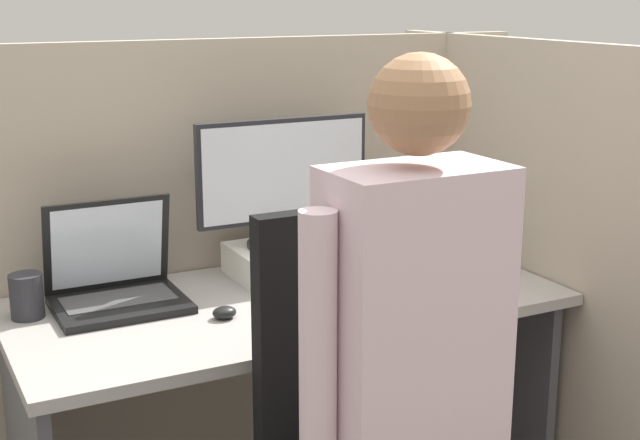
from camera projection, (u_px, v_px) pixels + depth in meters
cubicle_panel_back at (236, 270)px, 2.68m from camera, size 1.94×0.04×1.37m
cubicle_panel_right at (524, 275)px, 2.64m from camera, size 0.04×1.31×1.37m
desk at (287, 358)px, 2.40m from camera, size 1.44×0.68×0.71m
paper_box at (285, 260)px, 2.54m from camera, size 0.30×0.24×0.09m
monitor at (284, 180)px, 2.48m from camera, size 0.51×0.21×0.36m
laptop at (116, 285)px, 2.29m from camera, size 0.33×0.26×0.27m
mouse at (224, 313)px, 2.21m from camera, size 0.06×0.05×0.03m
stapler at (472, 259)px, 2.62m from camera, size 0.04×0.16×0.04m
carrot_toy at (390, 308)px, 2.22m from camera, size 0.04×0.13×0.04m
person at (426, 370)px, 1.68m from camera, size 0.48×0.41×1.40m
pen_cup at (27, 296)px, 2.20m from camera, size 0.08×0.08×0.11m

